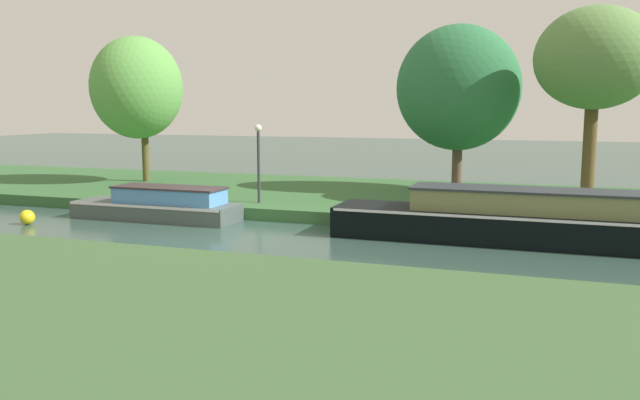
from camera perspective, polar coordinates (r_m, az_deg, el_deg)
ground_plane at (r=19.07m, az=-6.99°, el=-2.87°), size 120.00×120.00×0.00m
riverbank_far at (r=25.41m, az=0.04°, el=0.39°), size 72.00×10.00×0.40m
slate_barge at (r=21.76m, az=-13.90°, el=-0.46°), size 5.60×1.65×1.10m
black_narrowboat at (r=18.20m, az=17.65°, el=-1.70°), size 10.12×1.97×1.48m
willow_tree_left at (r=29.18m, az=-15.81°, el=9.47°), size 3.80×4.08×6.24m
willow_tree_centre at (r=25.65m, az=12.05°, el=9.61°), size 4.71×4.07×6.36m
willow_tree_right at (r=23.49m, az=23.06°, el=11.33°), size 3.91×3.81×6.52m
lamp_post at (r=22.11m, az=-5.43°, el=4.13°), size 0.24×0.24×2.66m
mooring_post_near at (r=22.21m, az=-9.04°, el=0.37°), size 0.14×0.14×0.53m
mooring_post_far at (r=19.53m, az=21.01°, el=-0.58°), size 0.17×0.17×0.88m
channel_buoy at (r=22.19m, az=-24.36°, el=-1.39°), size 0.46×0.46×0.46m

